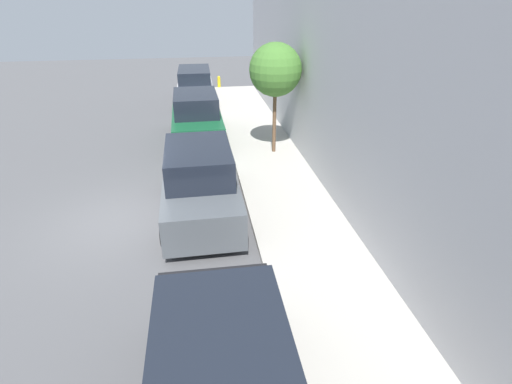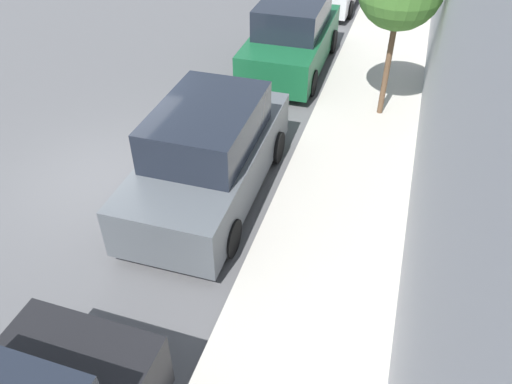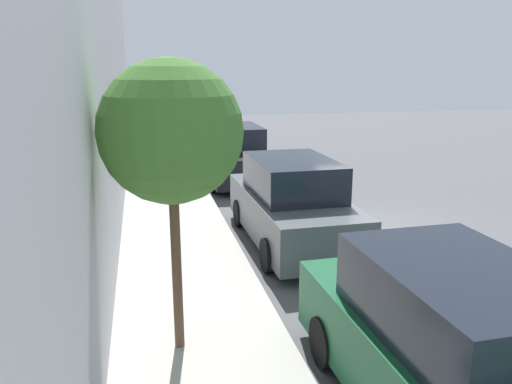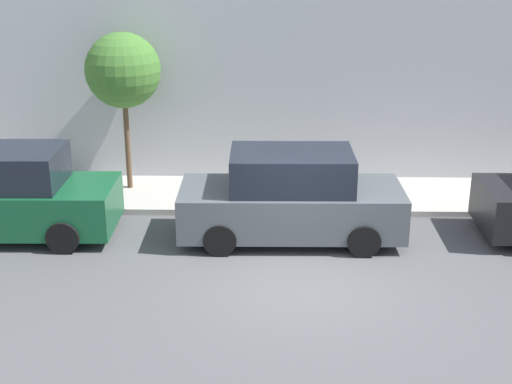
{
  "view_description": "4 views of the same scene",
  "coord_description": "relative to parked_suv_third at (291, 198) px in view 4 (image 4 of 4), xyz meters",
  "views": [
    {
      "loc": [
        2.21,
        -9.85,
        5.68
      ],
      "look_at": [
        3.63,
        -0.73,
        1.0
      ],
      "focal_mm": 28.0,
      "sensor_mm": 36.0,
      "label": 1
    },
    {
      "loc": [
        5.46,
        -7.14,
        6.36
      ],
      "look_at": [
        3.44,
        -0.73,
        1.0
      ],
      "focal_mm": 35.0,
      "sensor_mm": 36.0,
      "label": 2
    },
    {
      "loc": [
        5.46,
        10.67,
        4.01
      ],
      "look_at": [
        2.82,
        -0.84,
        1.0
      ],
      "focal_mm": 35.0,
      "sensor_mm": 36.0,
      "label": 3
    },
    {
      "loc": [
        -12.26,
        0.65,
        6.22
      ],
      "look_at": [
        2.41,
        0.95,
        1.0
      ],
      "focal_mm": 50.0,
      "sensor_mm": 36.0,
      "label": 4
    }
  ],
  "objects": [
    {
      "name": "parked_suv_fourth",
      "position": [
        0.05,
        6.26,
        -0.0
      ],
      "size": [
        2.08,
        4.83,
        1.98
      ],
      "color": "#14512D",
      "rests_on": "ground_plane"
    },
    {
      "name": "ground_plane",
      "position": [
        -2.21,
        -0.19,
        -0.93
      ],
      "size": [
        60.0,
        60.0,
        0.0
      ],
      "primitive_type": "plane",
      "color": "#515154"
    },
    {
      "name": "parked_suv_third",
      "position": [
        0.0,
        0.0,
        0.0
      ],
      "size": [
        2.08,
        4.82,
        1.98
      ],
      "color": "#4C5156",
      "rests_on": "ground_plane"
    },
    {
      "name": "sidewalk",
      "position": [
        2.57,
        -0.19,
        -0.86
      ],
      "size": [
        2.56,
        32.0,
        0.15
      ],
      "color": "#B2ADA3",
      "rests_on": "ground_plane"
    },
    {
      "name": "street_tree",
      "position": [
        2.89,
        4.08,
        2.25
      ],
      "size": [
        1.86,
        1.86,
        3.97
      ],
      "color": "brown",
      "rests_on": "sidewalk"
    }
  ]
}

